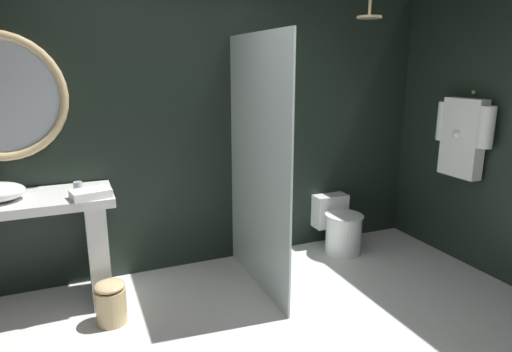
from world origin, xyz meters
TOP-DOWN VIEW (x-y plane):
  - back_wall_panel at (0.00, 1.90)m, footprint 4.80×0.10m
  - side_wall_right at (2.35, 0.76)m, footprint 0.10×2.47m
  - vanity_counter at (-1.49, 1.54)m, footprint 1.43×0.58m
  - tumbler_cup at (-1.02, 1.54)m, footprint 0.06×0.06m
  - shower_glass_panel at (0.33, 1.25)m, footprint 0.02×1.19m
  - rain_shower_head at (1.41, 1.36)m, footprint 0.21×0.21m
  - hanging_bathrobe at (2.21, 0.96)m, footprint 0.20×0.59m
  - toilet at (1.37, 1.59)m, footprint 0.37×0.57m
  - waste_bin at (-0.88, 1.12)m, footprint 0.22×0.22m
  - folded_hand_towel at (-0.93, 1.35)m, footprint 0.30×0.23m

SIDE VIEW (x-z plane):
  - waste_bin at x=-0.88m, z-range 0.00..0.32m
  - toilet at x=1.37m, z-range -0.01..0.52m
  - vanity_counter at x=-1.49m, z-range 0.11..1.00m
  - folded_hand_towel at x=-0.93m, z-range 0.89..0.95m
  - tumbler_cup at x=-1.02m, z-range 0.89..0.97m
  - shower_glass_panel at x=0.33m, z-range 0.00..2.06m
  - hanging_bathrobe at x=2.21m, z-range 0.84..1.61m
  - back_wall_panel at x=0.00m, z-range 0.00..2.60m
  - side_wall_right at x=2.35m, z-range 0.00..2.60m
  - rain_shower_head at x=1.41m, z-range 2.09..2.38m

